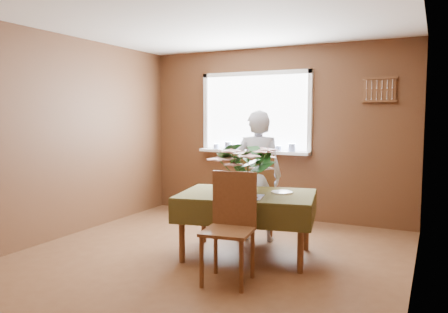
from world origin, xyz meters
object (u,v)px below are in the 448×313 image
at_px(dining_table, 247,201).
at_px(flower_bouquet, 246,163).
at_px(seated_woman, 258,176).
at_px(chair_near, 231,222).
at_px(chair_far, 255,193).

distance_m(dining_table, flower_bouquet, 0.46).
bearing_deg(dining_table, seated_woman, 90.00).
height_order(dining_table, chair_near, chair_near).
relative_size(chair_far, chair_near, 1.06).
distance_m(chair_far, chair_near, 1.38).
distance_m(chair_far, seated_woman, 0.23).
xyz_separation_m(chair_near, seated_woman, (-0.26, 1.33, 0.25)).
height_order(chair_far, chair_near, chair_far).
relative_size(dining_table, chair_near, 1.59).
distance_m(dining_table, chair_near, 0.71).
xyz_separation_m(chair_far, chair_near, (0.31, -1.34, -0.03)).
bearing_deg(chair_near, chair_far, 95.60).
xyz_separation_m(dining_table, chair_far, (-0.17, 0.65, -0.04)).
relative_size(chair_far, flower_bouquet, 1.73).
bearing_deg(dining_table, flower_bouquet, -81.19).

